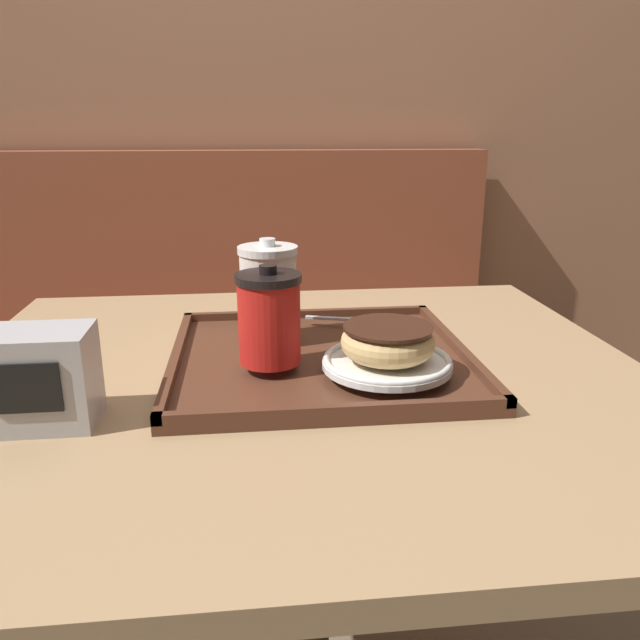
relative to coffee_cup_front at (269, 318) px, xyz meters
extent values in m
cube|color=#9E6B4C|center=(0.04, 1.12, 0.37)|extent=(8.00, 0.05, 2.40)
cube|color=brown|center=(-0.10, 0.85, -0.61)|extent=(1.50, 0.44, 0.45)
cube|color=brown|center=(-0.10, 1.03, -0.11)|extent=(1.50, 0.08, 0.55)
cube|color=tan|center=(0.04, 0.02, -0.10)|extent=(0.94, 0.85, 0.03)
cylinder|color=#333338|center=(0.04, 0.02, -0.47)|extent=(0.08, 0.08, 0.72)
cube|color=#512D1E|center=(0.07, 0.04, -0.08)|extent=(0.40, 0.38, 0.01)
cube|color=#512D1E|center=(0.07, -0.14, -0.06)|extent=(0.40, 0.01, 0.01)
cube|color=#512D1E|center=(0.07, 0.23, -0.06)|extent=(0.40, 0.01, 0.01)
cube|color=#512D1E|center=(-0.13, 0.04, -0.06)|extent=(0.01, 0.38, 0.01)
cube|color=#512D1E|center=(0.26, 0.04, -0.06)|extent=(0.01, 0.38, 0.01)
cylinder|color=red|center=(0.00, 0.00, -0.01)|extent=(0.08, 0.08, 0.11)
cylinder|color=black|center=(0.00, 0.00, 0.05)|extent=(0.08, 0.08, 0.01)
cylinder|color=black|center=(0.00, 0.00, 0.06)|extent=(0.02, 0.02, 0.01)
cylinder|color=white|center=(0.00, 0.11, 0.00)|extent=(0.08, 0.08, 0.12)
cylinder|color=white|center=(0.00, 0.11, 0.07)|extent=(0.09, 0.09, 0.01)
cylinder|color=white|center=(0.00, 0.11, 0.08)|extent=(0.02, 0.02, 0.01)
cylinder|color=white|center=(0.15, -0.04, -0.05)|extent=(0.16, 0.16, 0.01)
torus|color=white|center=(0.15, -0.04, -0.05)|extent=(0.16, 0.16, 0.01)
torus|color=#DBB270|center=(0.15, -0.04, -0.03)|extent=(0.12, 0.12, 0.04)
cylinder|color=#381E14|center=(0.15, -0.04, -0.01)|extent=(0.11, 0.11, 0.00)
ellipsoid|color=silver|center=(0.21, 0.14, -0.05)|extent=(0.04, 0.03, 0.01)
cube|color=silver|center=(0.13, 0.16, -0.06)|extent=(0.13, 0.04, 0.00)
cube|color=#B7B7BC|center=(-0.25, -0.10, -0.03)|extent=(0.11, 0.08, 0.11)
cube|color=black|center=(-0.25, -0.14, -0.02)|extent=(0.07, 0.00, 0.05)
camera|label=1|loc=(-0.02, -0.76, 0.23)|focal=35.00mm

